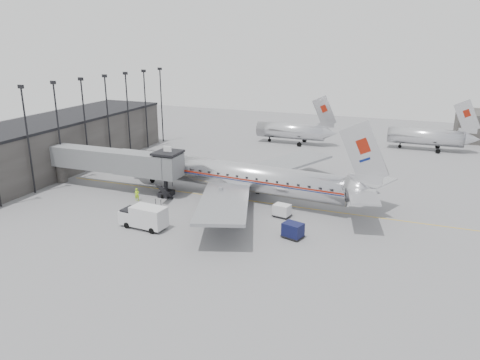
% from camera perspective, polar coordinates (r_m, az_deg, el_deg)
% --- Properties ---
extents(ground, '(160.00, 160.00, 0.00)m').
position_cam_1_polar(ground, '(59.35, -2.88, -4.11)').
color(ground, slate).
rests_on(ground, ground).
extents(terminal, '(12.00, 46.00, 8.00)m').
position_cam_1_polar(terminal, '(84.72, -21.53, 4.08)').
color(terminal, '#353230').
rests_on(terminal, ground).
extents(apron_line, '(60.00, 0.15, 0.01)m').
position_cam_1_polar(apron_line, '(63.51, 1.81, -2.62)').
color(apron_line, gold).
rests_on(apron_line, ground).
extents(jet_bridge, '(21.00, 6.20, 7.10)m').
position_cam_1_polar(jet_bridge, '(69.13, -14.39, 2.12)').
color(jet_bridge, slate).
rests_on(jet_bridge, ground).
extents(floodlight_masts, '(0.90, 42.25, 15.25)m').
position_cam_1_polar(floodlight_masts, '(81.96, -17.07, 7.24)').
color(floodlight_masts, black).
rests_on(floodlight_masts, ground).
extents(distant_aircraft_near, '(16.39, 3.20, 10.26)m').
position_cam_1_polar(distant_aircraft_near, '(97.40, 6.29, 6.03)').
color(distant_aircraft_near, silver).
rests_on(distant_aircraft_near, ground).
extents(distant_aircraft_mid, '(16.39, 3.20, 10.26)m').
position_cam_1_polar(distant_aircraft_mid, '(98.17, 21.78, 4.98)').
color(distant_aircraft_mid, silver).
rests_on(distant_aircraft_mid, ground).
extents(airliner, '(38.77, 35.78, 12.26)m').
position_cam_1_polar(airliner, '(63.95, 0.18, 0.44)').
color(airliner, silver).
rests_on(airliner, ground).
extents(service_van, '(5.89, 2.68, 2.69)m').
position_cam_1_polar(service_van, '(55.73, -11.67, -4.37)').
color(service_van, silver).
rests_on(service_van, ground).
extents(baggage_cart_navy, '(2.62, 2.27, 1.75)m').
position_cam_1_polar(baggage_cart_navy, '(52.44, 6.47, -6.09)').
color(baggage_cart_navy, '#0E1138').
rests_on(baggage_cart_navy, ground).
extents(baggage_cart_white, '(2.29, 1.90, 1.60)m').
position_cam_1_polar(baggage_cart_white, '(58.23, 5.14, -3.70)').
color(baggage_cart_white, silver).
rests_on(baggage_cart_white, ground).
extents(ramp_worker, '(0.77, 0.66, 1.78)m').
position_cam_1_polar(ramp_worker, '(64.96, -12.45, -1.75)').
color(ramp_worker, '#B3ED1B').
rests_on(ramp_worker, ground).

